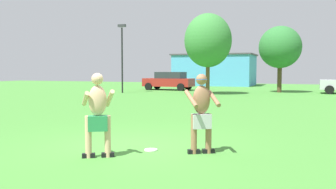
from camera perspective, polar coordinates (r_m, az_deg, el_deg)
The scene contains 9 objects.
ground_plane at distance 8.64m, azimuth -6.03°, elevation -8.00°, with size 80.00×80.00×0.00m, color #428433.
player_near at distance 7.52m, azimuth -10.89°, elevation -2.83°, with size 0.85×0.72×1.71m.
player_in_gray at distance 7.75m, azimuth 5.23°, elevation -2.37°, with size 0.84×0.74×1.70m.
frisbee at distance 8.16m, azimuth -2.70°, elevation -8.61°, with size 0.29×0.29×0.03m, color white.
car_red_near_post at distance 31.98m, azimuth 0.17°, elevation 2.18°, with size 4.37×2.17×1.58m.
lamp_post at distance 28.25m, azimuth -7.17°, elevation 6.82°, with size 0.60×0.24×5.20m.
outbuilding_behind_lot at distance 42.20m, azimuth 7.34°, elevation 3.84°, with size 8.90×6.09×3.51m.
tree_left_field at distance 29.89m, azimuth 17.06°, elevation 7.04°, with size 3.25×3.25×5.16m.
tree_behind_players at distance 26.71m, azimuth 6.25°, elevation 8.35°, with size 3.40×3.40×5.81m.
Camera 1 is at (3.81, -7.55, 1.78)m, focal length 39.13 mm.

